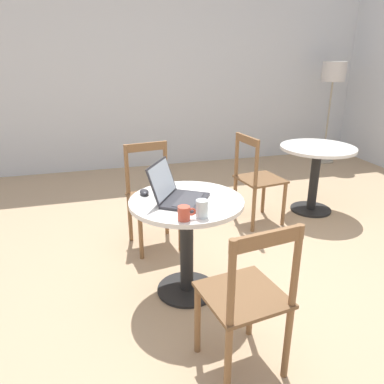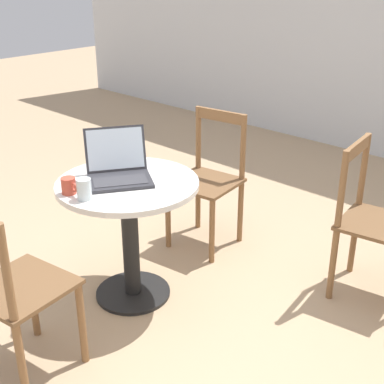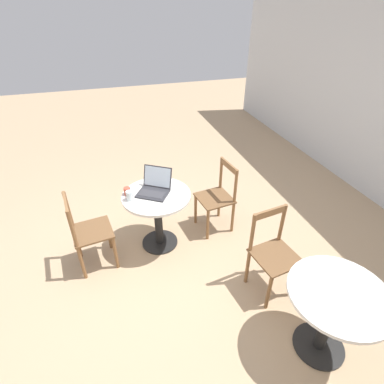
% 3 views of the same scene
% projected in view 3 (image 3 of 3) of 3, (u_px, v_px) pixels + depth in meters
% --- Properties ---
extents(ground_plane, '(16.00, 16.00, 0.00)m').
position_uv_depth(ground_plane, '(162.00, 264.00, 3.34)').
color(ground_plane, tan).
extents(cafe_table_near, '(0.75, 0.75, 0.70)m').
position_uv_depth(cafe_table_near, '(157.00, 208.00, 3.34)').
color(cafe_table_near, black).
rests_on(cafe_table_near, ground_plane).
extents(cafe_table_mid, '(0.75, 0.75, 0.70)m').
position_uv_depth(cafe_table_mid, '(334.00, 308.00, 2.27)').
color(cafe_table_mid, black).
rests_on(cafe_table_mid, ground_plane).
extents(chair_near_back, '(0.44, 0.44, 0.88)m').
position_uv_depth(chair_near_back, '(218.00, 197.00, 3.65)').
color(chair_near_back, brown).
rests_on(chair_near_back, ground_plane).
extents(chair_near_front, '(0.45, 0.45, 0.88)m').
position_uv_depth(chair_near_front, '(88.00, 232.00, 3.11)').
color(chair_near_front, brown).
rests_on(chair_near_front, ground_plane).
extents(chair_mid_left, '(0.45, 0.45, 0.88)m').
position_uv_depth(chair_mid_left, '(273.00, 254.00, 2.86)').
color(chair_mid_left, brown).
rests_on(chair_mid_left, ground_plane).
extents(laptop, '(0.44, 0.45, 0.25)m').
position_uv_depth(laptop, '(154.00, 188.00, 3.26)').
color(laptop, '#2D2D33').
rests_on(laptop, cafe_table_near).
extents(mouse, '(0.06, 0.10, 0.03)m').
position_uv_depth(mouse, '(166.00, 180.00, 3.48)').
color(mouse, '#2D2D33').
rests_on(mouse, cafe_table_near).
extents(mug, '(0.11, 0.07, 0.08)m').
position_uv_depth(mug, '(127.00, 191.00, 3.22)').
color(mug, '#C64C38').
rests_on(mug, cafe_table_near).
extents(drinking_glass, '(0.07, 0.07, 0.11)m').
position_uv_depth(drinking_glass, '(130.00, 196.00, 3.13)').
color(drinking_glass, silver).
rests_on(drinking_glass, cafe_table_near).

